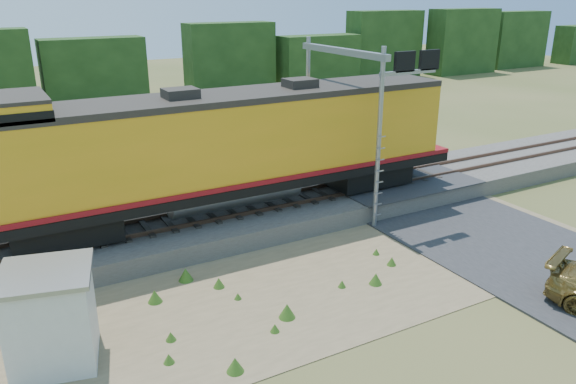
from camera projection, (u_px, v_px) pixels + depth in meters
ground at (347, 278)px, 19.73m from camera, size 140.00×140.00×0.00m
ballast at (268, 212)px, 24.53m from camera, size 70.00×5.00×0.80m
rails at (268, 202)px, 24.36m from camera, size 70.00×1.54×0.16m
dirt_shoulder at (290, 285)px, 19.22m from camera, size 26.00×8.00×0.03m
road at (474, 230)px, 23.53m from camera, size 7.00×66.00×0.86m
tree_line_north at (103, 68)px, 49.93m from camera, size 130.00×3.00×6.50m
weed_clumps at (256, 302)px, 18.20m from camera, size 15.00×6.20×0.56m
locomotive at (226, 147)px, 22.59m from camera, size 20.79×3.17×5.36m
shed at (51, 317)px, 14.82m from camera, size 2.78×2.78×2.74m
signal_gantry at (358, 88)px, 24.07m from camera, size 2.98×6.20×7.53m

